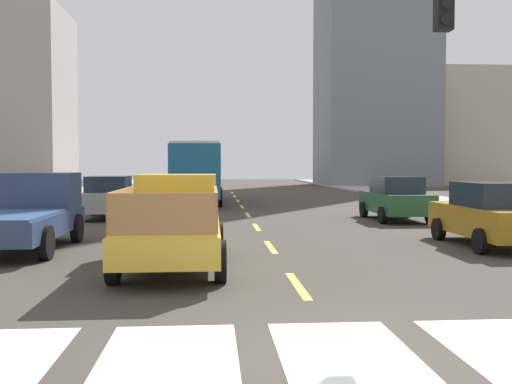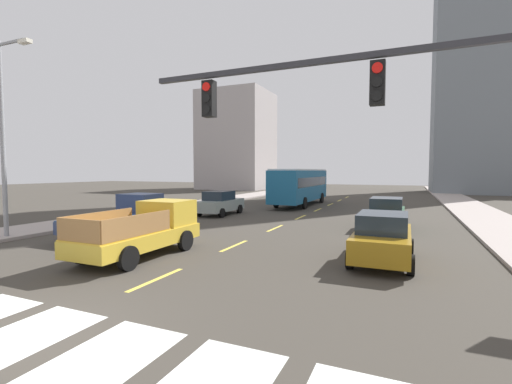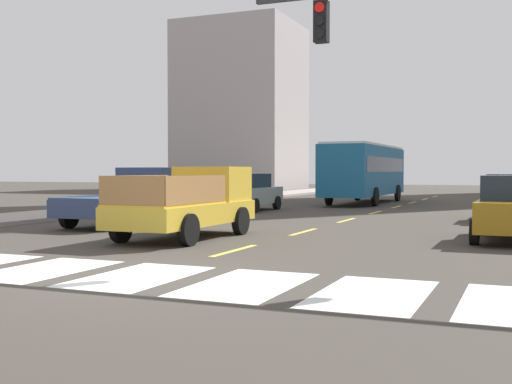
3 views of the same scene
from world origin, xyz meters
name	(u,v)px [view 3 (image 3 of 3)]	position (x,y,z in m)	size (l,w,h in m)	color
ground_plane	(138,277)	(0.00, 0.00, 0.00)	(160.00, 160.00, 0.00)	#3D3931
sidewalk_left	(142,206)	(-11.47, 18.00, 0.07)	(3.52, 110.00, 0.15)	#A0948E
crosswalk_stripe_3	(44,269)	(-2.05, 0.00, 0.00)	(1.58, 2.89, 0.01)	silver
crosswalk_stripe_4	(138,276)	(0.00, 0.00, 0.00)	(1.58, 2.89, 0.01)	silver
crosswalk_stripe_5	(247,284)	(2.05, 0.00, 0.00)	(1.58, 2.89, 0.01)	silver
crosswalk_stripe_6	(372,294)	(4.10, 0.00, 0.00)	(1.58, 2.89, 0.01)	silver
lane_dash_0	(235,250)	(0.00, 4.00, 0.00)	(0.16, 2.40, 0.01)	#DEC447
lane_dash_1	(304,232)	(0.00, 9.00, 0.00)	(0.16, 2.40, 0.01)	#DEC447
lane_dash_2	(346,220)	(0.00, 14.00, 0.00)	(0.16, 2.40, 0.01)	#DEC447
lane_dash_3	(376,212)	(0.00, 19.00, 0.00)	(0.16, 2.40, 0.01)	#DEC447
lane_dash_4	(397,207)	(0.00, 24.00, 0.00)	(0.16, 2.40, 0.01)	#DEC447
lane_dash_5	(412,202)	(0.00, 29.00, 0.00)	(0.16, 2.40, 0.01)	#DEC447
lane_dash_6	(425,199)	(0.00, 34.00, 0.00)	(0.16, 2.40, 0.01)	#DEC447
lane_dash_7	(435,196)	(0.00, 39.00, 0.00)	(0.16, 2.40, 0.01)	#DEC447
pickup_stakebed	(192,203)	(-2.38, 6.36, 0.94)	(2.18, 5.20, 1.96)	gold
pickup_dark	(131,198)	(-6.33, 9.30, 0.92)	(2.18, 5.20, 1.96)	navy
city_bus	(365,169)	(-2.38, 27.05, 1.95)	(2.72, 10.80, 3.32)	#1B5C87
sedan_near_right	(248,192)	(-5.75, 18.03, 0.86)	(2.02, 4.40, 1.72)	gray
sedan_far	(511,198)	(5.64, 16.14, 0.86)	(2.02, 4.40, 1.72)	#235131
block_mid_left	(241,107)	(-21.22, 51.89, 8.45)	(11.41, 10.23, 16.90)	#ACA3A1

